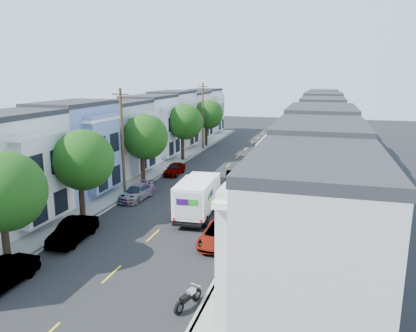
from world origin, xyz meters
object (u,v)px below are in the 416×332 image
(tree_a, at_px, (4,192))
(tree_e, at_px, (208,114))
(utility_pole_near, at_px, (123,143))
(tree_b, at_px, (82,160))
(fedex_truck, at_px, (198,196))
(tree_far_r, at_px, (291,127))
(parked_left_a, at_px, (2,276))
(utility_pole_far, at_px, (203,116))
(parked_right_d, at_px, (276,149))
(parked_left_d, at_px, (174,169))
(lead_sedan, at_px, (233,179))
(tree_c, at_px, (145,137))
(parked_right_a, at_px, (219,235))
(parked_left_c, at_px, (137,192))
(tree_d, at_px, (184,122))
(motorcycle, at_px, (188,299))
(parked_left_b, at_px, (73,231))
(parked_right_b, at_px, (227,223))
(parked_right_c, at_px, (264,166))

(tree_a, bearing_deg, tree_e, 90.00)
(tree_a, bearing_deg, utility_pole_near, 89.99)
(tree_b, xyz_separation_m, tree_e, (-0.00, 35.46, 0.25))
(tree_e, xyz_separation_m, fedex_truck, (8.20, -32.15, -3.41))
(tree_far_r, bearing_deg, parked_left_a, -104.78)
(tree_a, distance_m, utility_pole_near, 14.69)
(utility_pole_far, xyz_separation_m, parked_right_d, (11.20, -0.15, -4.49))
(tree_b, relative_size, parked_left_d, 1.72)
(utility_pole_near, relative_size, lead_sedan, 2.32)
(tree_a, relative_size, utility_pole_far, 0.71)
(tree_e, xyz_separation_m, lead_sedan, (8.97, -22.11, -4.44))
(tree_c, height_order, parked_right_a, tree_c)
(tree_c, height_order, parked_left_c, tree_c)
(tree_far_r, distance_m, parked_left_d, 21.81)
(tree_c, relative_size, parked_right_d, 1.67)
(lead_sedan, bearing_deg, tree_e, 102.75)
(parked_left_c, bearing_deg, tree_c, 110.52)
(parked_left_d, bearing_deg, tree_a, -93.26)
(tree_d, height_order, parked_left_a, tree_d)
(parked_left_d, height_order, motorcycle, parked_left_d)
(parked_left_b, distance_m, parked_right_d, 37.57)
(utility_pole_far, bearing_deg, parked_left_c, -86.96)
(utility_pole_far, bearing_deg, utility_pole_near, -90.00)
(utility_pole_near, relative_size, fedex_truck, 1.52)
(utility_pole_far, xyz_separation_m, motorcycle, (11.64, -41.98, -4.70))
(parked_left_d, relative_size, parked_right_a, 0.89)
(fedex_truck, xyz_separation_m, motorcycle, (3.44, -12.71, -1.31))
(tree_b, bearing_deg, tree_far_r, 68.94)
(utility_pole_far, bearing_deg, lead_sedan, -64.99)
(tree_c, relative_size, parked_right_a, 1.56)
(fedex_truck, xyz_separation_m, parked_left_d, (-6.80, 12.87, -1.07))
(tree_a, xyz_separation_m, parked_right_b, (11.20, 9.03, -4.06))
(parked_left_d, height_order, parked_right_a, parked_left_d)
(tree_a, distance_m, parked_left_a, 4.80)
(tree_e, distance_m, parked_left_a, 46.14)
(parked_left_a, relative_size, parked_right_c, 0.92)
(tree_e, distance_m, parked_right_b, 36.60)
(tree_a, height_order, tree_b, tree_b)
(parked_left_c, distance_m, parked_right_c, 17.40)
(parked_left_a, relative_size, parked_left_c, 0.98)
(motorcycle, bearing_deg, utility_pole_far, 123.33)
(tree_c, height_order, tree_far_r, tree_c)
(tree_d, distance_m, lead_sedan, 14.59)
(tree_b, height_order, parked_right_a, tree_b)
(tree_b, xyz_separation_m, tree_d, (-0.00, 23.95, 0.29))
(tree_b, distance_m, parked_left_b, 5.83)
(tree_e, bearing_deg, parked_right_b, -72.03)
(tree_far_r, height_order, parked_left_c, tree_far_r)
(parked_right_a, relative_size, parked_right_d, 1.07)
(utility_pole_far, relative_size, parked_right_b, 2.58)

